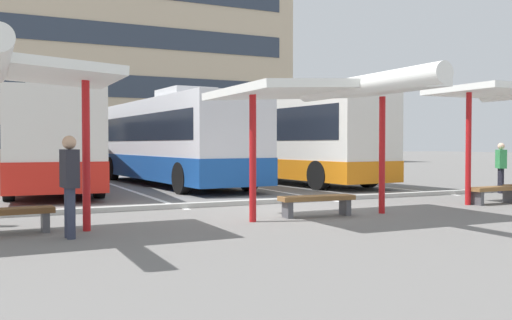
{
  "coord_description": "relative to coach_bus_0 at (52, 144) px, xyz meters",
  "views": [
    {
      "loc": [
        -6.4,
        -11.51,
        1.57
      ],
      "look_at": [
        0.76,
        3.55,
        1.09
      ],
      "focal_mm": 39.28,
      "sensor_mm": 36.0,
      "label": 1
    }
  ],
  "objects": [
    {
      "name": "waiting_passenger_0",
      "position": [
        -0.76,
        -11.03,
        -0.59
      ],
      "size": [
        0.27,
        0.51,
        1.71
      ],
      "color": "#33384C",
      "rests_on": "ground"
    },
    {
      "name": "coach_bus_2",
      "position": [
        8.91,
        -0.78,
        0.2
      ],
      "size": [
        3.43,
        10.63,
        3.8
      ],
      "color": "silver",
      "rests_on": "ground"
    },
    {
      "name": "lane_stripe_1",
      "position": [
        2.3,
        -1.04,
        -1.58
      ],
      "size": [
        0.16,
        14.0,
        0.01
      ],
      "primitive_type": "cube",
      "color": "white",
      "rests_on": "ground"
    },
    {
      "name": "platform_kerb",
      "position": [
        4.46,
        -7.65,
        -1.52
      ],
      "size": [
        44.0,
        0.24,
        0.12
      ],
      "primitive_type": "cube",
      "color": "#ADADA8",
      "rests_on": "ground"
    },
    {
      "name": "coach_bus_0",
      "position": [
        0.0,
        0.0,
        0.0
      ],
      "size": [
        3.47,
        11.53,
        3.46
      ],
      "color": "silver",
      "rests_on": "ground"
    },
    {
      "name": "bench_1",
      "position": [
        4.43,
        -10.38,
        -1.25
      ],
      "size": [
        1.72,
        0.56,
        0.45
      ],
      "color": "brown",
      "rests_on": "ground"
    },
    {
      "name": "ground_plane",
      "position": [
        4.46,
        -9.2,
        -1.58
      ],
      "size": [
        160.0,
        160.0,
        0.0
      ],
      "primitive_type": "plane",
      "color": "slate"
    },
    {
      "name": "lane_stripe_3",
      "position": [
        10.94,
        -1.04,
        -1.58
      ],
      "size": [
        0.16,
        14.0,
        0.01
      ],
      "primitive_type": "cube",
      "color": "white",
      "rests_on": "ground"
    },
    {
      "name": "terminal_building",
      "position": [
        4.49,
        26.51,
        7.78
      ],
      "size": [
        33.21,
        12.24,
        21.45
      ],
      "color": "#C6B293",
      "rests_on": "ground"
    },
    {
      "name": "waiting_shelter_1",
      "position": [
        4.43,
        -10.83,
        1.07
      ],
      "size": [
        4.22,
        5.19,
        2.9
      ],
      "color": "red",
      "rests_on": "ground"
    },
    {
      "name": "waiting_passenger_1",
      "position": [
        12.74,
        -8.0,
        -0.67
      ],
      "size": [
        0.43,
        0.51,
        1.6
      ],
      "color": "black",
      "rests_on": "ground"
    },
    {
      "name": "lane_stripe_2",
      "position": [
        6.62,
        -1.04,
        -1.58
      ],
      "size": [
        0.16,
        14.0,
        0.01
      ],
      "primitive_type": "cube",
      "color": "white",
      "rests_on": "ground"
    },
    {
      "name": "bench_2",
      "position": [
        9.93,
        -10.21,
        -1.25
      ],
      "size": [
        1.54,
        0.47,
        0.45
      ],
      "color": "brown",
      "rests_on": "ground"
    },
    {
      "name": "coach_bus_1",
      "position": [
        4.34,
        0.02,
        0.04
      ],
      "size": [
        3.44,
        11.29,
        3.55
      ],
      "color": "silver",
      "rests_on": "ground"
    }
  ]
}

